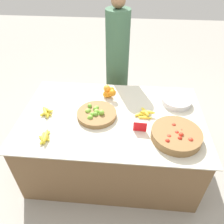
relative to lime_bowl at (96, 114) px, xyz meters
name	(u,v)px	position (x,y,z in m)	size (l,w,h in m)	color
ground_plane	(112,162)	(0.16, 0.02, -0.78)	(12.00, 12.00, 0.00)	#A39E93
market_table	(112,141)	(0.16, 0.02, -0.41)	(1.87, 1.19, 0.75)	brown
lime_bowl	(96,114)	(0.00, 0.00, 0.00)	(0.40, 0.40, 0.10)	olive
tomato_basket	(176,135)	(0.77, -0.25, 0.01)	(0.45, 0.45, 0.10)	olive
orange_pile	(109,92)	(0.10, 0.36, 0.03)	(0.15, 0.21, 0.14)	orange
metal_bowl	(176,101)	(0.84, 0.29, 0.00)	(0.32, 0.32, 0.06)	silver
price_sign	(140,127)	(0.44, -0.18, 0.02)	(0.13, 0.01, 0.10)	red
banana_bunch_front_center	(46,112)	(-0.52, -0.01, 0.00)	(0.14, 0.16, 0.06)	yellow
banana_bunch_back_center	(45,137)	(-0.42, -0.37, -0.01)	(0.13, 0.19, 0.06)	yellow
banana_bunch_front_right	(144,114)	(0.49, 0.05, 0.00)	(0.22, 0.15, 0.06)	yellow
vendor_person	(117,68)	(0.15, 0.95, 0.02)	(0.30, 0.30, 1.72)	#385B42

